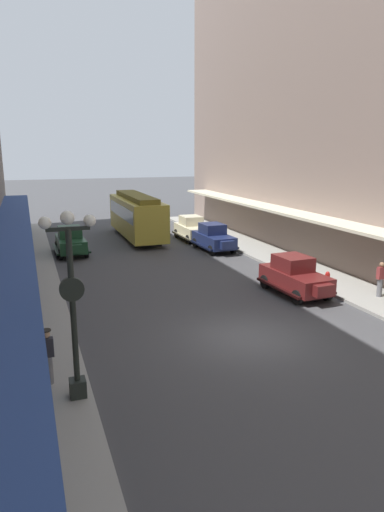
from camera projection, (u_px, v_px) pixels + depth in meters
The scene contains 11 objects.
ground_plane at pixel (247, 337), 16.97m from camera, with size 200.00×200.00×0.00m, color #424244.
sidewalk_left at pixel (35, 368), 14.45m from camera, with size 3.00×60.00×0.15m, color #99968E.
parked_car_0 at pixel (71, 240), 30.30m from camera, with size 2.17×4.27×1.84m.
parked_car_1 at pixel (192, 228), 35.16m from camera, with size 2.16×4.27×1.84m.
parked_car_2 at pixel (295, 275), 21.91m from camera, with size 2.31×4.32×1.84m.
parked_car_3 at pixel (214, 237), 31.49m from camera, with size 2.25×4.30×1.84m.
streetcar at pixel (137, 214), 35.49m from camera, with size 2.59×9.62×3.46m.
lamp_post_with_clock at pixel (72, 299), 12.00m from camera, with size 1.42×0.44×5.16m.
fire_hydrant at pixel (327, 280), 22.52m from camera, with size 0.24×0.24×0.82m.
pedestrian_0 at pixel (380, 279), 21.05m from camera, with size 0.36×0.24×1.64m.
pedestrian_1 at pixel (48, 356), 13.14m from camera, with size 0.36×0.28×1.67m.
Camera 1 is at (-7.35, -14.18, 6.80)m, focal length 32.03 mm.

